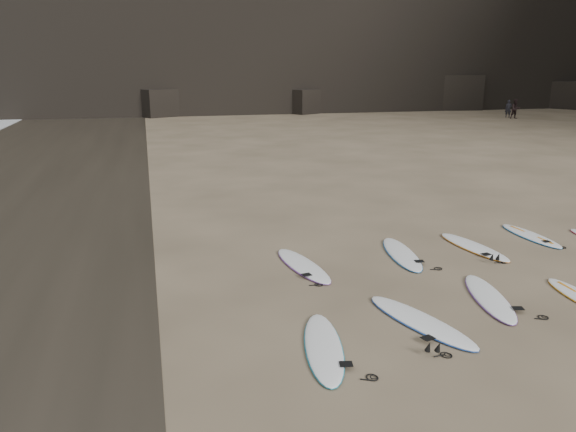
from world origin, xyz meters
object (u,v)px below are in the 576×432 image
at_px(surfboard_0, 324,346).
at_px(person_b, 516,109).
at_px(surfboard_1, 420,321).
at_px(surfboard_6, 402,253).
at_px(surfboard_7, 474,246).
at_px(person_a, 508,109).
at_px(surfboard_2, 489,297).
at_px(surfboard_5, 303,265).
at_px(surfboard_8, 531,235).

relative_size(surfboard_0, person_b, 1.50).
bearing_deg(surfboard_1, surfboard_6, 52.13).
height_order(surfboard_7, person_a, person_a).
xyz_separation_m(surfboard_1, surfboard_2, (1.89, 0.66, -0.00)).
bearing_deg(surfboard_5, surfboard_0, -109.98).
height_order(surfboard_1, person_a, person_a).
bearing_deg(person_a, surfboard_0, -84.47).
relative_size(surfboard_2, person_a, 1.63).
distance_m(surfboard_0, surfboard_1, 2.12).
bearing_deg(person_b, surfboard_7, -117.15).
bearing_deg(person_b, surfboard_5, -122.04).
bearing_deg(surfboard_1, surfboard_2, 1.63).
xyz_separation_m(surfboard_5, surfboard_8, (6.85, 0.75, -0.00)).
distance_m(surfboard_5, person_b, 42.68).
bearing_deg(surfboard_7, surfboard_0, -150.20).
distance_m(surfboard_1, surfboard_5, 3.70).
xyz_separation_m(surfboard_0, person_a, (29.36, 36.97, 0.73)).
bearing_deg(surfboard_0, surfboard_1, 25.54).
height_order(surfboard_1, surfboard_6, surfboard_1).
bearing_deg(surfboard_5, person_b, 38.77).
height_order(surfboard_5, surfboard_7, surfboard_5).
distance_m(surfboard_1, person_a, 45.57).
height_order(surfboard_6, surfboard_8, surfboard_6).
bearing_deg(surfboard_7, surfboard_8, 5.59).
height_order(surfboard_0, person_a, person_a).
relative_size(surfboard_7, person_a, 1.66).
bearing_deg(surfboard_0, surfboard_8, 43.83).
height_order(surfboard_6, surfboard_7, surfboard_6).
distance_m(surfboard_0, surfboard_7, 6.91).
distance_m(surfboard_2, surfboard_8, 5.08).
relative_size(surfboard_0, surfboard_2, 1.01).
xyz_separation_m(surfboard_5, person_b, (28.47, 31.78, 0.81)).
bearing_deg(surfboard_5, surfboard_8, -3.10).
bearing_deg(surfboard_7, surfboard_1, -140.38).
height_order(surfboard_8, person_b, person_b).
xyz_separation_m(surfboard_2, surfboard_6, (-0.55, 2.99, 0.00)).
bearing_deg(surfboard_6, person_a, 60.59).
bearing_deg(surfboard_2, surfboard_0, -149.13).
relative_size(person_a, person_b, 0.91).
distance_m(surfboard_2, surfboard_7, 3.41).
xyz_separation_m(surfboard_2, surfboard_5, (-3.21, 2.79, 0.00)).
relative_size(surfboard_2, person_b, 1.49).
distance_m(surfboard_6, surfboard_8, 4.23).
relative_size(surfboard_1, surfboard_5, 1.03).
relative_size(surfboard_1, surfboard_2, 1.06).
bearing_deg(surfboard_8, person_b, 53.68).
bearing_deg(person_b, surfboard_8, -115.05).
bearing_deg(surfboard_2, surfboard_5, 153.58).
bearing_deg(surfboard_1, surfboard_5, 93.21).
relative_size(surfboard_5, person_a, 1.69).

